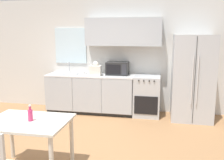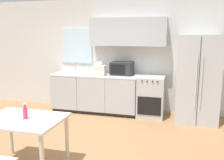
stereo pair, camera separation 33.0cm
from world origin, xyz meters
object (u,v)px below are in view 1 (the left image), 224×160
Objects in this scene: refrigerator at (192,78)px; oven_range at (147,96)px; drink_bottle at (30,115)px; microwave at (118,68)px; dining_table at (28,128)px; coffee_mug at (84,73)px.

oven_range is at bearing 176.01° from refrigerator.
refrigerator is at bearing 49.37° from drink_bottle.
dining_table is (-0.71, -2.89, -0.43)m from microwave.
oven_range is 4.26× the size of drink_bottle.
coffee_mug is (-0.75, -0.26, -0.10)m from microwave.
coffee_mug is at bearing -161.13° from microwave.
microwave is at bearing 77.24° from drink_bottle.
refrigerator is 8.57× the size of drink_bottle.
refrigerator reaches higher than microwave.
oven_range is 0.50× the size of refrigerator.
drink_bottle is (-1.36, -2.80, 0.37)m from oven_range.
microwave is 4.11× the size of coffee_mug.
oven_range is 0.94m from microwave.
microwave is 2.39× the size of drink_bottle.
dining_table is at bearing -88.99° from coffee_mug.
refrigerator is 1.70m from microwave.
refrigerator reaches higher than coffee_mug.
dining_table is 0.20m from drink_bottle.
drink_bottle is (0.05, -0.00, 0.20)m from dining_table.
refrigerator is at bearing -3.99° from oven_range.
oven_range is at bearing -8.12° from microwave.
microwave is 0.80m from coffee_mug.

